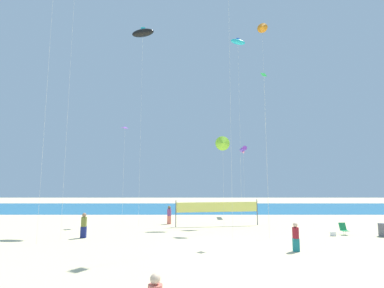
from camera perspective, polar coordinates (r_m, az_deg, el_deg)
The scene contains 16 objects.
ground_plane at distance 18.17m, azimuth 6.51°, elevation -20.30°, with size 120.00×120.00×0.00m, color beige.
ocean_band at distance 47.21m, azimuth 2.30°, elevation -12.43°, with size 120.00×20.00×0.01m, color #1E6B99.
beachgoer_maroon_shirt at distance 18.95m, azimuth 19.54°, elevation -16.66°, with size 0.38×0.38×1.66m.
beachgoer_olive_shirt at distance 23.47m, azimuth -20.66°, elevation -14.59°, with size 0.41×0.41×1.79m.
beachgoer_plum_shirt at distance 29.26m, azimuth -4.67°, elevation -13.60°, with size 0.40×0.40×1.74m.
folding_beach_chair at distance 26.27m, azimuth 27.47°, elevation -14.51°, with size 0.52×0.65×0.89m.
trash_barrel at distance 26.92m, azimuth 33.27°, elevation -13.92°, with size 0.65×0.65×0.95m, color #595960.
volleyball_net at distance 27.87m, azimuth 4.84°, elevation -12.44°, with size 7.79×1.28×2.40m.
beach_handbag at distance 25.34m, azimuth 25.83°, elevation -15.60°, with size 0.39×0.20×0.31m, color white.
kite_green_diamond at distance 23.87m, azimuth 13.91°, elevation 12.10°, with size 0.44×0.44×12.59m.
kite_violet_tube at distance 37.03m, azimuth 9.88°, elevation -1.03°, with size 0.59×2.52×8.45m.
kite_cyan_inflatable at distance 35.49m, azimuth 8.86°, elevation 19.15°, with size 1.79×0.70×20.45m.
kite_lime_delta at distance 28.06m, azimuth 5.91°, elevation 0.17°, with size 1.42×0.46×8.48m.
kite_violet_diamond at distance 30.21m, azimuth -13.19°, elevation 2.92°, with size 0.62×0.60×9.68m.
kite_orange_delta at distance 33.88m, azimuth 13.46°, elevation 21.35°, with size 1.17×0.80×20.89m.
kite_black_inflatable at distance 31.60m, azimuth -9.78°, elevation 20.70°, with size 2.36×0.99×19.55m.
Camera 1 is at (-1.98, -17.61, 4.03)m, focal length 27.13 mm.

